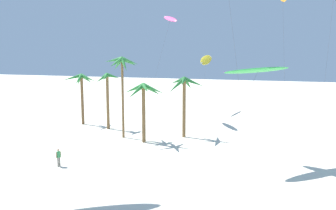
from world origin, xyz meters
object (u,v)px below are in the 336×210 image
(flying_kite_3, at_px, (258,70))
(person_foreground_walker, at_px, (59,157))
(palm_tree_1, at_px, (107,85))
(palm_tree_3, at_px, (184,89))
(flying_kite_4, at_px, (170,19))
(flying_kite_5, at_px, (206,60))
(palm_tree_4, at_px, (144,94))
(palm_tree_0, at_px, (81,84))
(palm_tree_2, at_px, (122,68))

(flying_kite_3, distance_m, person_foreground_walker, 20.17)
(palm_tree_1, height_order, flying_kite_3, flying_kite_3)
(palm_tree_3, xyz_separation_m, flying_kite_4, (-5.54, 10.35, 9.85))
(flying_kite_5, bearing_deg, palm_tree_4, -92.91)
(flying_kite_4, distance_m, person_foreground_walker, 29.64)
(palm_tree_1, distance_m, flying_kite_5, 22.42)
(palm_tree_1, xyz_separation_m, flying_kite_5, (9.17, 20.19, 3.29))
(palm_tree_3, relative_size, person_foreground_walker, 4.57)
(palm_tree_0, xyz_separation_m, palm_tree_2, (9.68, -5.32, 2.61))
(flying_kite_4, bearing_deg, person_foreground_walker, -94.33)
(palm_tree_0, xyz_separation_m, flying_kite_3, (26.46, -10.54, 2.82))
(flying_kite_4, bearing_deg, flying_kite_3, -50.46)
(palm_tree_2, relative_size, person_foreground_walker, 6.03)
(flying_kite_3, bearing_deg, palm_tree_0, 158.29)
(palm_tree_4, bearing_deg, palm_tree_3, 49.15)
(palm_tree_4, xyz_separation_m, flying_kite_4, (-1.92, 14.53, 10.17))
(palm_tree_1, bearing_deg, palm_tree_2, -41.13)
(flying_kite_5, bearing_deg, person_foreground_walker, -98.06)
(palm_tree_0, bearing_deg, flying_kite_4, 34.87)
(palm_tree_3, relative_size, flying_kite_5, 0.59)
(palm_tree_1, relative_size, person_foreground_walker, 4.71)
(palm_tree_4, height_order, flying_kite_5, flying_kite_5)
(palm_tree_3, bearing_deg, person_foreground_walker, -116.31)
(palm_tree_2, bearing_deg, palm_tree_1, 138.87)
(palm_tree_1, relative_size, palm_tree_2, 0.78)
(palm_tree_1, bearing_deg, flying_kite_3, -23.14)
(palm_tree_3, bearing_deg, palm_tree_2, -158.42)
(palm_tree_0, relative_size, person_foreground_walker, 4.55)
(flying_kite_5, bearing_deg, palm_tree_2, -101.32)
(palm_tree_0, relative_size, flying_kite_4, 0.45)
(flying_kite_5, bearing_deg, flying_kite_3, -67.72)
(palm_tree_4, bearing_deg, palm_tree_1, 146.70)
(palm_tree_4, xyz_separation_m, person_foreground_walker, (-3.85, -10.92, -4.90))
(palm_tree_0, bearing_deg, palm_tree_1, -15.77)
(palm_tree_4, distance_m, flying_kite_4, 17.84)
(palm_tree_0, xyz_separation_m, person_foreground_walker, (9.35, -17.59, -5.20))
(palm_tree_4, distance_m, flying_kite_3, 14.16)
(flying_kite_3, bearing_deg, palm_tree_3, 140.19)
(palm_tree_2, xyz_separation_m, flying_kite_3, (16.78, -5.22, 0.21))
(palm_tree_4, bearing_deg, palm_tree_2, 158.81)
(palm_tree_1, distance_m, palm_tree_4, 9.44)
(palm_tree_2, xyz_separation_m, palm_tree_3, (7.13, 2.82, -2.60))
(flying_kite_3, height_order, person_foreground_walker, flying_kite_3)
(palm_tree_2, relative_size, flying_kite_5, 0.78)
(palm_tree_4, height_order, flying_kite_4, flying_kite_4)
(palm_tree_4, relative_size, flying_kite_3, 0.76)
(palm_tree_1, height_order, flying_kite_4, flying_kite_4)
(palm_tree_3, height_order, palm_tree_4, palm_tree_3)
(flying_kite_5, height_order, person_foreground_walker, flying_kite_5)
(palm_tree_0, height_order, palm_tree_4, palm_tree_0)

